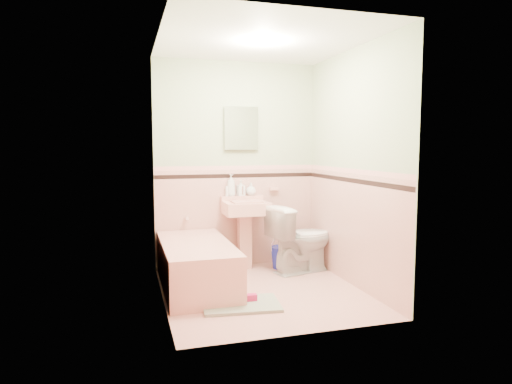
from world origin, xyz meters
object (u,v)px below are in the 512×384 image
object	(u,v)px
soap_bottle_mid	(241,188)
shoe	(249,297)
bucket	(282,257)
soap_bottle_left	(231,185)
soap_bottle_right	(251,189)
toilet	(301,238)
bathtub	(196,266)
sink	(246,236)
medicine_cabinet	(241,128)

from	to	relation	value
soap_bottle_mid	shoe	bearing A→B (deg)	-101.23
bucket	shoe	bearing A→B (deg)	-123.10
soap_bottle_left	soap_bottle_right	distance (m)	0.26
soap_bottle_left	soap_bottle_mid	size ratio (longest dim) A/B	1.42
toilet	soap_bottle_left	bearing A→B (deg)	43.70
soap_bottle_right	shoe	distance (m)	1.66
soap_bottle_mid	bucket	world-z (taller)	soap_bottle_mid
shoe	soap_bottle_mid	bearing A→B (deg)	82.30
soap_bottle_right	bathtub	bearing A→B (deg)	-138.24
soap_bottle_mid	toilet	size ratio (longest dim) A/B	0.24
sink	soap_bottle_left	distance (m)	0.64
bathtub	sink	world-z (taller)	sink
soap_bottle_left	toilet	xyz separation A→B (m)	(0.74, -0.45, -0.61)
soap_bottle_right	soap_bottle_mid	bearing A→B (deg)	180.00
soap_bottle_left	bathtub	bearing A→B (deg)	-127.47
bathtub	soap_bottle_mid	xyz separation A→B (m)	(0.67, 0.71, 0.75)
medicine_cabinet	bucket	distance (m)	1.65
medicine_cabinet	soap_bottle_right	size ratio (longest dim) A/B	3.28
sink	shoe	bearing A→B (deg)	-103.56
soap_bottle_left	soap_bottle_mid	world-z (taller)	soap_bottle_left
soap_bottle_right	bucket	distance (m)	0.92
medicine_cabinet	soap_bottle_mid	xyz separation A→B (m)	(-0.01, -0.03, -0.73)
medicine_cabinet	soap_bottle_right	distance (m)	0.75
soap_bottle_left	toilet	size ratio (longest dim) A/B	0.33
sink	toilet	world-z (taller)	sink
bathtub	sink	bearing A→B (deg)	37.93
bathtub	soap_bottle_left	bearing A→B (deg)	52.53
soap_bottle_right	shoe	xyz separation A→B (m)	(-0.40, -1.34, -0.90)
bathtub	bucket	distance (m)	1.21
medicine_cabinet	soap_bottle_right	xyz separation A→B (m)	(0.12, -0.03, -0.75)
medicine_cabinet	soap_bottle_mid	size ratio (longest dim) A/B	2.70
sink	toilet	xyz separation A→B (m)	(0.60, -0.27, -0.01)
soap_bottle_mid	bucket	xyz separation A→B (m)	(0.45, -0.24, -0.84)
bathtub	soap_bottle_right	size ratio (longest dim) A/B	9.75
soap_bottle_mid	bucket	bearing A→B (deg)	-28.59
bucket	soap_bottle_right	bearing A→B (deg)	142.59
toilet	shoe	world-z (taller)	toilet
toilet	bucket	size ratio (longest dim) A/B	3.00
medicine_cabinet	soap_bottle_mid	distance (m)	0.73
bucket	sink	bearing A→B (deg)	171.57
bathtub	sink	xyz separation A→B (m)	(0.68, 0.53, 0.19)
bathtub	toilet	size ratio (longest dim) A/B	1.89
soap_bottle_mid	medicine_cabinet	bearing A→B (deg)	65.40
bathtub	medicine_cabinet	bearing A→B (deg)	47.42
soap_bottle_right	bucket	bearing A→B (deg)	-37.41
bathtub	medicine_cabinet	distance (m)	1.78
bathtub	soap_bottle_right	xyz separation A→B (m)	(0.80, 0.71, 0.73)
soap_bottle_left	soap_bottle_right	bearing A→B (deg)	0.00
soap_bottle_mid	soap_bottle_right	distance (m)	0.13
soap_bottle_mid	bathtub	bearing A→B (deg)	-133.18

